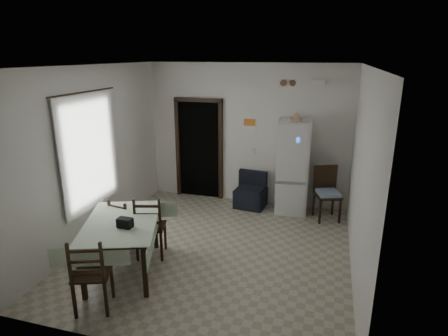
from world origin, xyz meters
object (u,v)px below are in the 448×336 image
fridge (293,167)px  dining_table (123,246)px  dining_chair_far_left (126,224)px  dining_chair_near_head (92,272)px  navy_seat (251,190)px  dining_chair_far_right (151,226)px  corner_chair (328,194)px

fridge → dining_table: (-2.10, -2.87, -0.53)m
dining_table → dining_chair_far_left: dining_chair_far_left is taller
dining_chair_near_head → dining_table: bearing=-105.3°
navy_seat → dining_chair_far_right: dining_chair_far_right is taller
dining_chair_far_right → dining_chair_near_head: bearing=70.2°
fridge → dining_chair_far_right: (-1.92, -2.35, -0.42)m
fridge → dining_chair_far_right: bearing=-135.2°
navy_seat → dining_chair_near_head: bearing=-101.4°
navy_seat → dining_table: (-1.28, -2.87, 0.03)m
corner_chair → dining_chair_far_right: (-2.62, -2.13, -0.01)m
corner_chair → dining_chair_far_left: (-3.11, -2.05, -0.08)m
corner_chair → dining_table: size_ratio=0.68×
dining_table → dining_chair_near_head: dining_chair_near_head is taller
corner_chair → dining_chair_near_head: 4.44m
dining_chair_far_right → fridge: bearing=-144.9°
fridge → navy_seat: fridge is taller
navy_seat → fridge: bearing=6.4°
dining_chair_far_right → dining_chair_near_head: 1.38m
dining_chair_far_right → navy_seat: bearing=-130.5°
corner_chair → dining_chair_near_head: size_ratio=1.02×
corner_chair → dining_chair_far_left: corner_chair is taller
fridge → dining_chair_far_right: size_ratio=1.83×
corner_chair → dining_chair_far_left: size_ratio=1.17×
fridge → corner_chair: fridge is taller
fridge → dining_chair_near_head: bearing=-124.4°
navy_seat → corner_chair: (1.53, -0.22, 0.16)m
navy_seat → corner_chair: size_ratio=0.70×
dining_chair_near_head → navy_seat: bearing=-128.4°
dining_chair_far_left → dining_chair_far_right: dining_chair_far_right is taller
corner_chair → dining_chair_far_left: bearing=-166.9°
dining_chair_far_right → dining_table: bearing=55.0°
fridge → dining_chair_far_left: (-2.41, -2.27, -0.49)m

